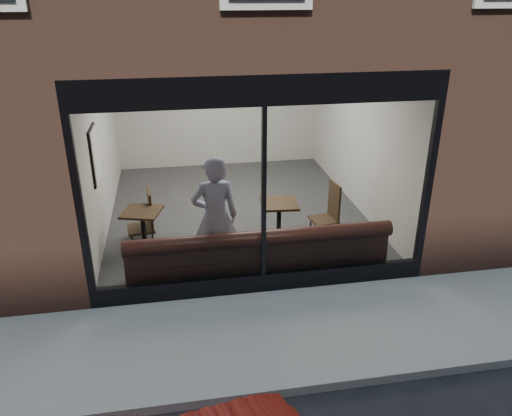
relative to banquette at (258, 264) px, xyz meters
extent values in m
plane|color=black|center=(0.00, -2.45, -0.23)|extent=(120.00, 120.00, 0.00)
cube|color=gray|center=(0.00, -1.45, -0.22)|extent=(40.00, 2.00, 0.01)
cube|color=gray|center=(0.00, -2.50, -0.17)|extent=(40.00, 0.10, 0.12)
cube|color=brown|center=(-3.75, 5.55, 1.38)|extent=(2.50, 12.00, 3.20)
cube|color=brown|center=(3.75, 5.55, 1.38)|extent=(2.50, 12.00, 3.20)
cube|color=brown|center=(0.00, 8.55, 1.38)|extent=(5.00, 6.00, 3.20)
plane|color=#2D2D30|center=(0.00, 2.55, -0.21)|extent=(6.00, 6.00, 0.00)
plane|color=white|center=(0.00, 2.55, 2.97)|extent=(6.00, 6.00, 0.00)
plane|color=beige|center=(0.00, 5.54, 1.37)|extent=(5.00, 0.00, 5.00)
plane|color=beige|center=(-2.49, 2.55, 1.37)|extent=(0.00, 6.00, 6.00)
plane|color=beige|center=(2.49, 2.55, 1.37)|extent=(0.00, 6.00, 6.00)
cube|color=black|center=(0.00, -0.40, -0.08)|extent=(5.00, 0.10, 0.30)
cube|color=black|center=(0.00, -0.40, 2.77)|extent=(5.00, 0.10, 0.40)
cube|color=black|center=(0.00, -0.40, 1.32)|extent=(0.06, 0.10, 2.50)
plane|color=white|center=(0.00, -0.43, 1.33)|extent=(4.80, 0.00, 4.80)
cube|color=#321812|center=(0.00, 0.00, 0.00)|extent=(4.00, 0.55, 0.45)
imported|color=#9CA6CD|center=(-0.63, 0.23, 0.75)|extent=(0.74, 0.50, 1.96)
cube|color=#322013|center=(-1.78, 1.19, 0.52)|extent=(0.76, 0.76, 0.04)
cube|color=#322013|center=(0.57, 1.13, 0.52)|extent=(0.69, 0.69, 0.04)
cube|color=#322013|center=(-1.85, 1.59, 0.01)|extent=(0.52, 0.52, 0.04)
cube|color=#322013|center=(1.48, 1.36, 0.01)|extent=(0.51, 0.51, 0.04)
cube|color=white|center=(-2.45, 1.51, 1.45)|extent=(0.02, 0.65, 0.87)
camera|label=1|loc=(-1.21, -6.66, 3.97)|focal=35.00mm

